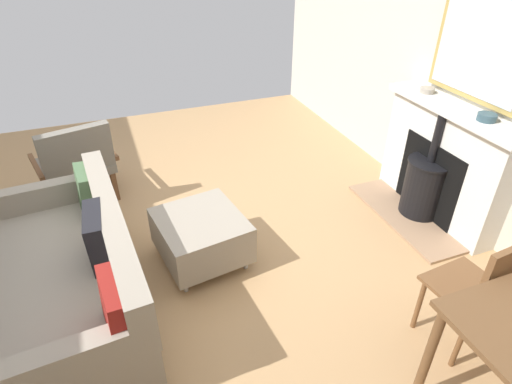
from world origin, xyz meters
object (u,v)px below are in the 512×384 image
(mantel_bowl_near, at_px, (427,90))
(ottoman, at_px, (201,235))
(sofa, at_px, (73,276))
(armchair_accent, at_px, (76,161))
(fireplace, at_px, (437,169))
(mantel_bowl_far, at_px, (487,117))
(dining_chair_near_fireplace, at_px, (483,287))

(mantel_bowl_near, height_order, ottoman, mantel_bowl_near)
(sofa, height_order, armchair_accent, armchair_accent)
(fireplace, xyz_separation_m, ottoman, (2.10, -0.10, -0.21))
(sofa, bearing_deg, mantel_bowl_near, -170.85)
(mantel_bowl_far, bearing_deg, dining_chair_near_fireplace, 49.90)
(mantel_bowl_far, bearing_deg, mantel_bowl_near, -90.00)
(sofa, distance_m, armchair_accent, 1.43)
(mantel_bowl_far, xyz_separation_m, sofa, (3.04, -0.16, -0.71))
(fireplace, relative_size, mantel_bowl_far, 9.82)
(fireplace, xyz_separation_m, armchair_accent, (2.94, -1.29, -0.01))
(mantel_bowl_far, relative_size, ottoman, 0.19)
(fireplace, bearing_deg, mantel_bowl_near, -95.13)
(mantel_bowl_near, xyz_separation_m, mantel_bowl_far, (0.00, 0.65, 0.00))
(mantel_bowl_far, distance_m, ottoman, 2.31)
(fireplace, distance_m, mantel_bowl_near, 0.69)
(sofa, xyz_separation_m, dining_chair_near_fireplace, (-2.22, 1.14, 0.18))
(ottoman, bearing_deg, sofa, 14.43)
(fireplace, bearing_deg, ottoman, -2.82)
(fireplace, distance_m, armchair_accent, 3.21)
(fireplace, height_order, mantel_bowl_far, mantel_bowl_far)
(mantel_bowl_near, xyz_separation_m, armchair_accent, (2.97, -0.94, -0.60))
(armchair_accent, bearing_deg, mantel_bowl_near, 162.52)
(mantel_bowl_near, distance_m, ottoman, 2.29)
(ottoman, distance_m, armchair_accent, 1.47)
(mantel_bowl_near, distance_m, sofa, 3.16)
(mantel_bowl_near, relative_size, sofa, 0.07)
(mantel_bowl_far, bearing_deg, ottoman, -10.56)
(ottoman, xyz_separation_m, armchair_accent, (0.84, -1.19, 0.20))
(sofa, xyz_separation_m, ottoman, (-0.91, -0.23, -0.09))
(fireplace, relative_size, sofa, 0.76)
(sofa, bearing_deg, fireplace, -177.53)
(mantel_bowl_near, distance_m, armchair_accent, 3.17)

